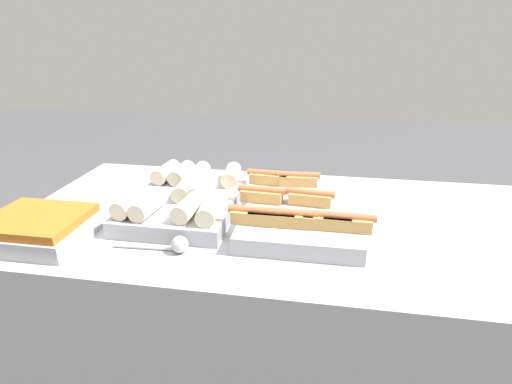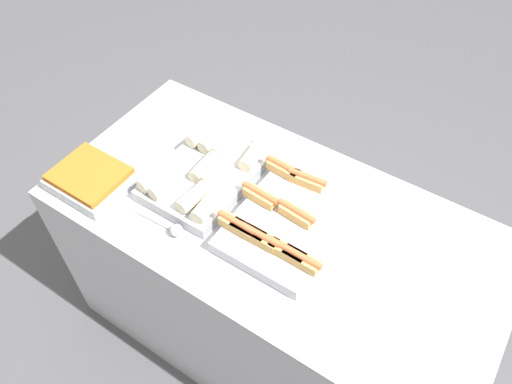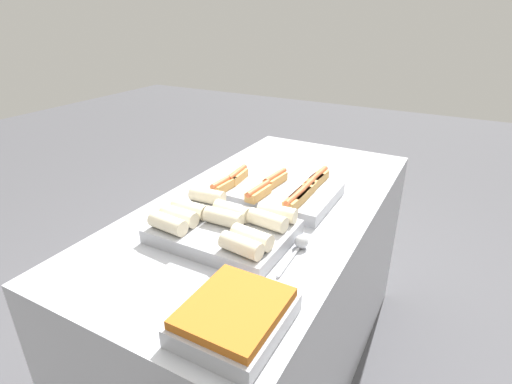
{
  "view_description": "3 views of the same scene",
  "coord_description": "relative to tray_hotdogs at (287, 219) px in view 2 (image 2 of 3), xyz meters",
  "views": [
    {
      "loc": [
        0.11,
        -1.13,
        1.46
      ],
      "look_at": [
        -0.08,
        0.0,
        1.0
      ],
      "focal_mm": 28.0,
      "sensor_mm": 36.0,
      "label": 1
    },
    {
      "loc": [
        0.55,
        -0.96,
        2.34
      ],
      "look_at": [
        -0.08,
        0.0,
        1.0
      ],
      "focal_mm": 35.0,
      "sensor_mm": 36.0,
      "label": 2
    },
    {
      "loc": [
        -1.29,
        -0.66,
        1.63
      ],
      "look_at": [
        -0.08,
        0.0,
        1.0
      ],
      "focal_mm": 28.0,
      "sensor_mm": 36.0,
      "label": 3
    }
  ],
  "objects": [
    {
      "name": "tray_side_front",
      "position": [
        -0.71,
        -0.24,
        0.0
      ],
      "size": [
        0.28,
        0.24,
        0.07
      ],
      "color": "#A8AAB2",
      "rests_on": "counter"
    },
    {
      "name": "counter",
      "position": [
        -0.06,
        0.01,
        -0.49
      ],
      "size": [
        1.67,
        0.83,
        0.92
      ],
      "color": "#A8AAB2",
      "rests_on": "ground_plane"
    },
    {
      "name": "ground_plane",
      "position": [
        -0.06,
        0.01,
        -0.95
      ],
      "size": [
        12.0,
        12.0,
        0.0
      ],
      "primitive_type": "plane",
      "color": "#4C4C51"
    },
    {
      "name": "serving_spoon_near",
      "position": [
        -0.31,
        -0.25,
        -0.02
      ],
      "size": [
        0.21,
        0.05,
        0.05
      ],
      "color": "#B2B5BA",
      "rests_on": "counter"
    },
    {
      "name": "tray_wraps",
      "position": [
        -0.37,
        0.01,
        0.01
      ],
      "size": [
        0.33,
        0.45,
        0.1
      ],
      "color": "#A8AAB2",
      "rests_on": "counter"
    },
    {
      "name": "serving_spoon_far",
      "position": [
        -0.32,
        0.27,
        -0.02
      ],
      "size": [
        0.2,
        0.05,
        0.05
      ],
      "color": "#B2B5BA",
      "rests_on": "counter"
    },
    {
      "name": "tray_hotdogs",
      "position": [
        0.0,
        0.0,
        0.0
      ],
      "size": [
        0.4,
        0.51,
        0.1
      ],
      "color": "#A8AAB2",
      "rests_on": "counter"
    }
  ]
}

